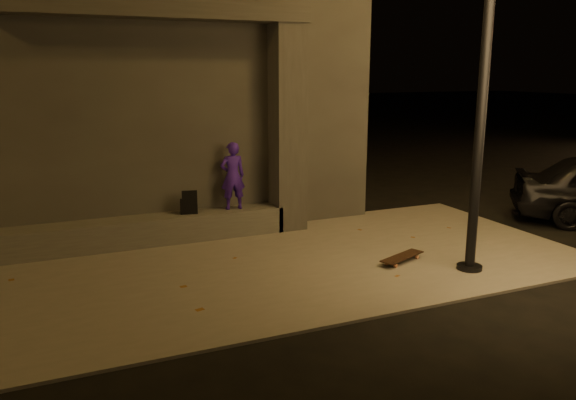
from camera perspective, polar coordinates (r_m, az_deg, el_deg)
name	(u,v)px	position (r m, az deg, el deg)	size (l,w,h in m)	color
ground	(280,329)	(6.50, -0.84, -13.01)	(120.00, 120.00, 0.00)	black
sidewalk	(227,271)	(8.24, -6.19, -7.20)	(11.00, 4.40, 0.04)	#6A655D
building	(109,83)	(11.97, -17.72, 11.21)	(9.00, 5.10, 5.22)	#3A3735
ledge	(106,235)	(9.54, -18.04, -3.40)	(6.00, 0.55, 0.45)	#4E4C47
column	(287,129)	(10.01, -0.06, 7.19)	(0.55, 0.55, 3.60)	#3A3735
canopy	(156,10)	(9.41, -13.27, 18.32)	(5.00, 0.70, 0.28)	#3A3735
skateboarder	(233,176)	(9.76, -5.65, 2.46)	(0.43, 0.28, 1.18)	#3A18A2
backpack	(189,205)	(9.65, -10.05, -0.52)	(0.32, 0.24, 0.41)	black
skateboard	(402,257)	(8.66, 11.51, -5.70)	(0.87, 0.52, 0.09)	black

